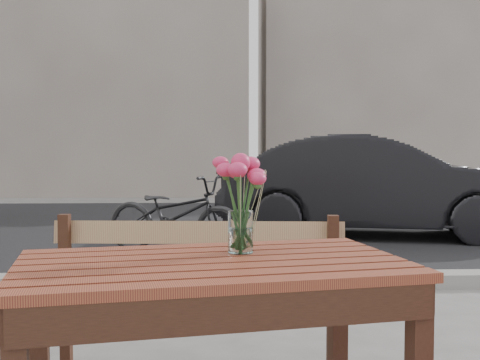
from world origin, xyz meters
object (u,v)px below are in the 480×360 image
object	(u,v)px
main_table	(212,298)
parked_car	(375,186)
bicycle	(174,215)
main_vase	(241,191)

from	to	relation	value
main_table	parked_car	world-z (taller)	parked_car
parked_car	bicycle	xyz separation A→B (m)	(-2.61, -1.42, -0.23)
main_vase	bicycle	distance (m)	4.51
main_table	bicycle	world-z (taller)	bicycle
bicycle	main_vase	bearing A→B (deg)	-145.91
main_table	parked_car	distance (m)	6.37
main_vase	parked_car	size ratio (longest dim) A/B	0.09
bicycle	parked_car	bearing A→B (deg)	-34.49
main_vase	parked_car	world-z (taller)	parked_car
main_table	parked_car	size ratio (longest dim) A/B	0.34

